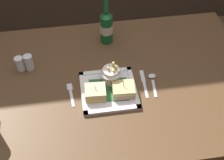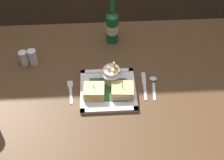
# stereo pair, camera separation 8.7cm
# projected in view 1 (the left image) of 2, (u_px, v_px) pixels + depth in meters

# --- Properties ---
(dining_table) EXTENTS (1.29, 0.87, 0.75)m
(dining_table) POSITION_uv_depth(u_px,v_px,m) (115.00, 95.00, 1.51)
(dining_table) COLOR #523720
(dining_table) RESTS_ON ground_plane
(square_plate) EXTENTS (0.24, 0.24, 0.02)m
(square_plate) POSITION_uv_depth(u_px,v_px,m) (109.00, 90.00, 1.39)
(square_plate) COLOR white
(square_plate) RESTS_ON dining_table
(sandwich_half_left) EXTENTS (0.09, 0.08, 0.07)m
(sandwich_half_left) POSITION_uv_depth(u_px,v_px,m) (95.00, 93.00, 1.35)
(sandwich_half_left) COLOR #E3BD81
(sandwich_half_left) RESTS_ON square_plate
(sandwich_half_right) EXTENTS (0.10, 0.09, 0.08)m
(sandwich_half_right) POSITION_uv_depth(u_px,v_px,m) (124.00, 90.00, 1.36)
(sandwich_half_right) COLOR tan
(sandwich_half_right) RESTS_ON square_plate
(fries_cup) EXTENTS (0.09, 0.09, 0.11)m
(fries_cup) POSITION_uv_depth(u_px,v_px,m) (111.00, 73.00, 1.39)
(fries_cup) COLOR silver
(fries_cup) RESTS_ON square_plate
(beer_bottle) EXTENTS (0.06, 0.06, 0.26)m
(beer_bottle) POSITION_uv_depth(u_px,v_px,m) (107.00, 26.00, 1.56)
(beer_bottle) COLOR #125A2C
(beer_bottle) RESTS_ON dining_table
(fork) EXTENTS (0.03, 0.13, 0.00)m
(fork) POSITION_uv_depth(u_px,v_px,m) (71.00, 93.00, 1.39)
(fork) COLOR silver
(fork) RESTS_ON dining_table
(knife) EXTENTS (0.02, 0.17, 0.00)m
(knife) POSITION_uv_depth(u_px,v_px,m) (144.00, 82.00, 1.43)
(knife) COLOR silver
(knife) RESTS_ON dining_table
(spoon) EXTENTS (0.03, 0.13, 0.01)m
(spoon) POSITION_uv_depth(u_px,v_px,m) (153.00, 80.00, 1.44)
(spoon) COLOR silver
(spoon) RESTS_ON dining_table
(salt_shaker) EXTENTS (0.04, 0.04, 0.07)m
(salt_shaker) POSITION_uv_depth(u_px,v_px,m) (20.00, 65.00, 1.47)
(salt_shaker) COLOR silver
(salt_shaker) RESTS_ON dining_table
(pepper_shaker) EXTENTS (0.04, 0.04, 0.08)m
(pepper_shaker) POSITION_uv_depth(u_px,v_px,m) (29.00, 63.00, 1.47)
(pepper_shaker) COLOR silver
(pepper_shaker) RESTS_ON dining_table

